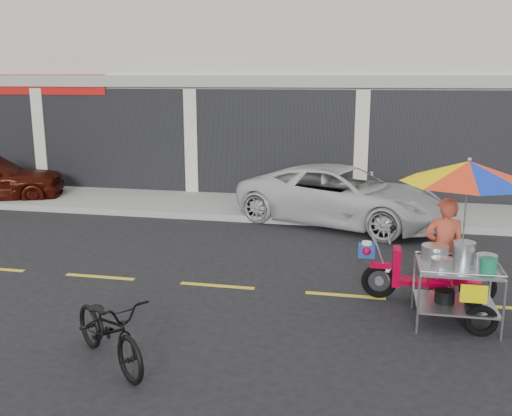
# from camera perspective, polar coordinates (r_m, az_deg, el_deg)

# --- Properties ---
(ground) EXTENTS (90.00, 90.00, 0.00)m
(ground) POSITION_cam_1_polar(r_m,az_deg,el_deg) (8.79, 8.91, -8.65)
(ground) COLOR black
(sidewalk) EXTENTS (45.00, 3.00, 0.15)m
(sidewalk) POSITION_cam_1_polar(r_m,az_deg,el_deg) (14.03, 10.13, -0.14)
(sidewalk) COLOR gray
(sidewalk) RESTS_ON ground
(shophouse_block) EXTENTS (36.00, 8.11, 10.40)m
(shophouse_block) POSITION_cam_1_polar(r_m,az_deg,el_deg) (18.95, 20.05, 15.34)
(shophouse_block) COLOR beige
(shophouse_block) RESTS_ON ground
(centerline) EXTENTS (42.00, 0.10, 0.01)m
(centerline) POSITION_cam_1_polar(r_m,az_deg,el_deg) (8.79, 8.91, -8.63)
(centerline) COLOR gold
(centerline) RESTS_ON ground
(white_pickup) EXTENTS (5.07, 3.58, 1.28)m
(white_pickup) POSITION_cam_1_polar(r_m,az_deg,el_deg) (12.81, 8.60, 1.25)
(white_pickup) COLOR silver
(white_pickup) RESTS_ON ground
(near_bicycle) EXTENTS (1.61, 1.47, 0.85)m
(near_bicycle) POSITION_cam_1_polar(r_m,az_deg,el_deg) (6.81, -14.48, -11.67)
(near_bicycle) COLOR black
(near_bicycle) RESTS_ON ground
(food_vendor_rig) EXTENTS (2.21, 1.76, 2.23)m
(food_vendor_rig) POSITION_cam_1_polar(r_m,az_deg,el_deg) (8.06, 19.37, -0.79)
(food_vendor_rig) COLOR black
(food_vendor_rig) RESTS_ON ground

